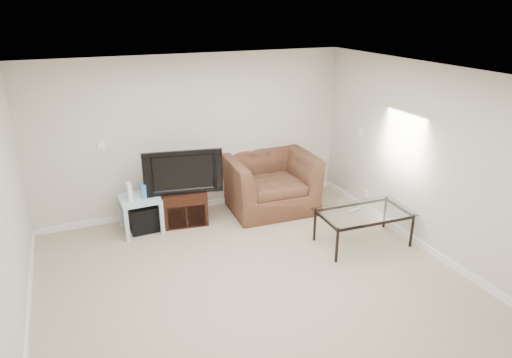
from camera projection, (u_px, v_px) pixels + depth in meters
name	position (u px, v px, depth m)	size (l,w,h in m)	color
floor	(257.00, 288.00, 5.46)	(5.00, 5.00, 0.00)	tan
ceiling	(257.00, 77.00, 4.56)	(5.00, 5.00, 0.00)	white
wall_back	(194.00, 135.00, 7.15)	(5.00, 0.02, 2.50)	silver
wall_left	(2.00, 234.00, 4.10)	(0.02, 5.00, 2.50)	silver
wall_right	(434.00, 163.00, 5.92)	(0.02, 5.00, 2.50)	silver
plate_back	(101.00, 146.00, 6.63)	(0.12, 0.02, 0.12)	white
plate_right_switch	(360.00, 133.00, 7.29)	(0.02, 0.09, 0.13)	white
plate_right_outlet	(366.00, 194.00, 7.38)	(0.02, 0.08, 0.12)	white
tv_stand	(185.00, 206.00, 7.00)	(0.65, 0.45, 0.54)	black
dvd_player	(184.00, 196.00, 6.90)	(0.36, 0.25, 0.05)	black
television	(183.00, 170.00, 6.76)	(1.08, 0.22, 0.67)	black
side_table	(141.00, 214.00, 6.76)	(0.56, 0.56, 0.54)	silver
subwoofer	(143.00, 218.00, 6.82)	(0.41, 0.41, 0.41)	black
game_console	(129.00, 192.00, 6.55)	(0.06, 0.18, 0.25)	white
game_case	(144.00, 190.00, 6.63)	(0.06, 0.16, 0.21)	#337FCC
recliner	(269.00, 173.00, 7.40)	(1.40, 0.91, 1.22)	#4A351F
coffee_table	(363.00, 227.00, 6.39)	(1.27, 0.72, 0.50)	black
remote	(355.00, 210.00, 6.31)	(0.20, 0.06, 0.02)	#B2B2B7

